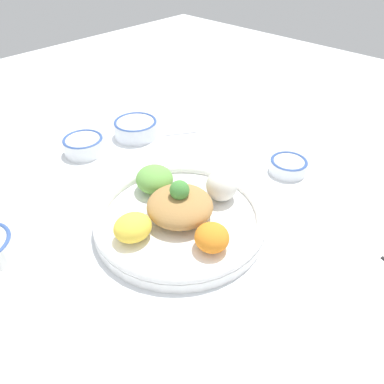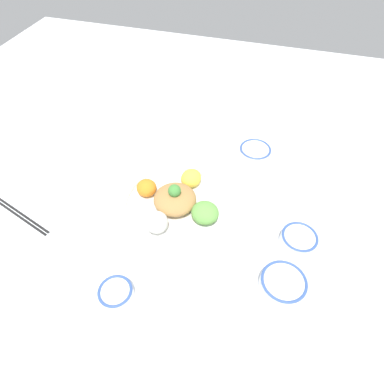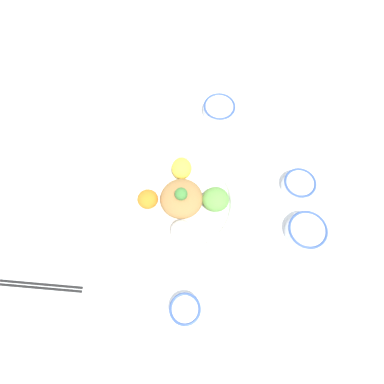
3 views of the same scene
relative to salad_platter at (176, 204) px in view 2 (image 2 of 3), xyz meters
name	(u,v)px [view 2 (image 2 of 3)]	position (x,y,z in m)	size (l,w,h in m)	color
ground_plane	(170,214)	(-0.02, 0.01, -0.03)	(2.40, 2.40, 0.00)	white
salad_platter	(176,204)	(0.00, 0.00, 0.00)	(0.32, 0.32, 0.10)	white
sauce_bowl_red	(298,240)	(-0.02, -0.35, 0.00)	(0.10, 0.10, 0.04)	white
rice_bowl_blue	(255,152)	(0.29, -0.19, 0.00)	(0.11, 0.11, 0.04)	white
sauce_bowl_dark	(283,284)	(-0.16, -0.32, 0.00)	(0.11, 0.11, 0.04)	white
rice_bowl_plain	(116,293)	(-0.29, 0.05, -0.01)	(0.08, 0.08, 0.03)	white
chopsticks_pair_near	(19,214)	(-0.15, 0.44, -0.02)	(0.09, 0.24, 0.01)	black
serving_spoon_main	(175,131)	(0.35, 0.12, -0.02)	(0.12, 0.10, 0.01)	silver
serving_spoon_extra	(234,323)	(-0.28, -0.23, -0.02)	(0.12, 0.09, 0.01)	silver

